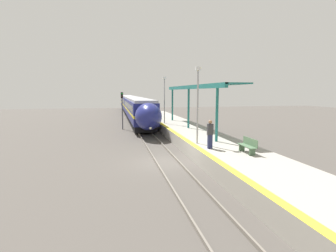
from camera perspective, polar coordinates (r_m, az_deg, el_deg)
ground_plane at (r=17.23m, az=-0.24°, el=-7.93°), size 120.00×120.00×0.00m
rail_left at (r=17.09m, az=-2.63°, el=-7.81°), size 0.08×90.00×0.15m
rail_right at (r=17.36m, az=2.11°, el=-7.56°), size 0.08×90.00×0.15m
train at (r=48.65m, az=-7.82°, el=4.48°), size 2.75×49.76×3.68m
platform_right at (r=18.23m, az=11.70°, el=-5.59°), size 4.19×64.00×1.02m
platform_bench at (r=16.01m, az=17.07°, el=-4.00°), size 0.44×1.62×0.89m
person_waiting at (r=16.66m, az=9.14°, el=-1.65°), size 0.36×0.24×1.81m
railway_signal at (r=32.31m, az=-9.94°, el=4.12°), size 0.28×0.28×4.52m
lamppost_near at (r=18.04m, az=6.49°, el=5.63°), size 0.36×0.20×5.23m
lamppost_mid at (r=29.66m, az=-0.78°, el=6.37°), size 0.36×0.20×5.23m
station_canopy at (r=25.98m, az=5.77°, el=8.18°), size 2.02×17.51×4.19m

